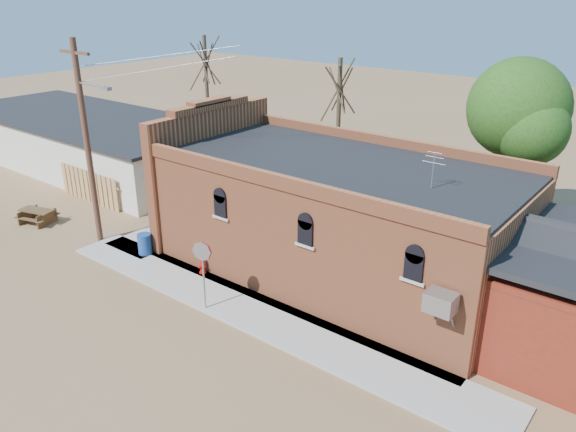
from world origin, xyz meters
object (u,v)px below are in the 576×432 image
Objects in this scene: fire_hydrant at (202,266)px; trash_barrel at (145,244)px; utility_pole at (87,140)px; picnic_table at (37,214)px; brick_bar at (330,216)px; stop_sign at (202,258)px.

fire_hydrant is 3.28m from trash_barrel.
picnic_table is at bearing -170.59° from utility_pole.
trash_barrel reaches higher than picnic_table.
stop_sign is (-1.66, -5.49, -0.23)m from brick_bar.
picnic_table is (-7.07, -1.00, -0.08)m from trash_barrel.
brick_bar is 24.83× the size of fire_hydrant.
trash_barrel reaches higher than fire_hydrant.
brick_bar is at bearing 78.02° from stop_sign.
fire_hydrant is (6.11, 0.60, -4.37)m from utility_pole.
fire_hydrant is 0.72× the size of trash_barrel.
utility_pole is 7.53m from fire_hydrant.
brick_bar is at bearing 29.91° from trash_barrel.
picnic_table is at bearing -160.38° from brick_bar.
picnic_table is (-4.22, -0.70, -4.31)m from utility_pole.
utility_pole is 13.63× the size of fire_hydrant.
utility_pole reaches higher than fire_hydrant.
trash_barrel is at bearing 6.02° from utility_pole.
utility_pole reaches higher than trash_barrel.
picnic_table is at bearing -171.94° from trash_barrel.
utility_pole is 8.64m from stop_sign.
utility_pole is 9.84× the size of trash_barrel.
utility_pole is 3.41× the size of stop_sign.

